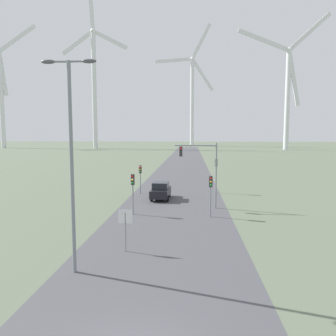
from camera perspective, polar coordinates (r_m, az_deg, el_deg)
name	(u,v)px	position (r m, az deg, el deg)	size (l,w,h in m)	color
road_surface	(182,173)	(57.09, 2.37, -0.94)	(10.00, 240.00, 0.01)	#47474C
streetlamp	(71,144)	(16.24, -16.53, 4.11)	(2.64, 0.32, 10.24)	gray
stop_sign_near	(125,222)	(19.26, -7.44, -9.37)	(0.81, 0.07, 2.48)	gray
traffic_light_post_near_left	(133,185)	(27.78, -6.16, -2.96)	(0.28, 0.34, 3.45)	gray
traffic_light_post_near_right	(211,187)	(27.01, 7.45, -3.30)	(0.28, 0.34, 3.40)	gray
traffic_light_post_mid_left	(140,173)	(37.40, -4.85, -0.87)	(0.28, 0.34, 3.27)	gray
traffic_light_post_mid_right	(216,168)	(38.27, 8.37, 0.01)	(0.28, 0.34, 3.97)	gray
traffic_light_mast_overhead	(202,162)	(29.99, 5.93, 0.98)	(3.86, 0.35, 6.03)	gray
car_approaching	(161,191)	(34.41, -1.28, -3.94)	(1.95, 4.16, 1.83)	black
wind_turbine_far_left	(1,88)	(185.09, -27.07, 12.24)	(37.19, 7.60, 60.51)	silver
wind_turbine_left	(94,79)	(164.22, -12.75, 14.83)	(32.12, 2.60, 72.81)	silver
wind_turbine_center	(192,93)	(194.61, 4.24, 12.92)	(33.67, 2.60, 69.15)	silver
wind_turbine_right	(288,87)	(157.33, 20.16, 13.15)	(41.53, 8.48, 60.10)	silver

